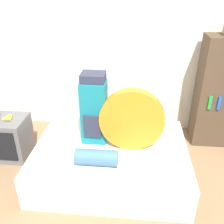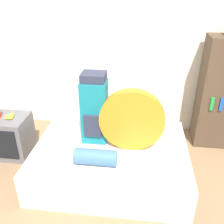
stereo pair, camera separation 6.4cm
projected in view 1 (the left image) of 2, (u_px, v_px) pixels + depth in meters
name	position (u px, v px, depth m)	size (l,w,h in m)	color
wall_back	(114.00, 46.00, 3.57)	(8.00, 0.05, 2.60)	silver
bed	(111.00, 160.00, 3.02)	(1.77, 1.32, 0.41)	silver
backpack	(94.00, 109.00, 2.87)	(0.29, 0.29, 0.84)	#14707F
tent_bag	(132.00, 120.00, 2.74)	(0.72, 0.11, 0.72)	orange
sleeping_roll	(96.00, 157.00, 2.60)	(0.45, 0.17, 0.17)	#3D668E
television	(7.00, 137.00, 3.31)	(0.56, 0.46, 0.57)	#5B5B60
banana_bunch	(9.00, 117.00, 3.18)	(0.13, 0.17, 0.04)	yellow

